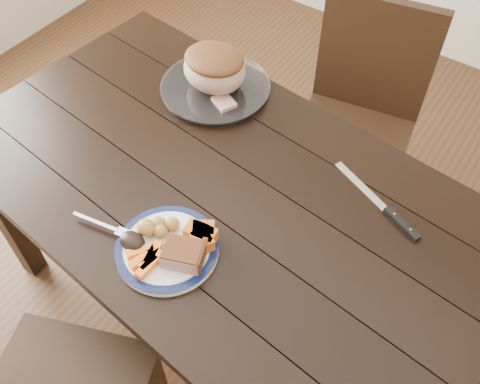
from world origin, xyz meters
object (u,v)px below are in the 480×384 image
Objects in this scene: fork at (107,227)px; roast_joint at (215,70)px; carving_knife at (391,214)px; dining_table at (221,206)px; pork_slice at (183,255)px; chair_far at (359,112)px; serving_platter at (215,88)px; dinner_plate at (167,249)px.

roast_joint reaches higher than fork.
roast_joint reaches higher than carving_knife.
dining_table is 0.48m from carving_knife.
fork is (-0.23, -0.04, -0.02)m from pork_slice.
chair_far is 9.59× the size of pork_slice.
roast_joint is (-0.35, -0.42, 0.31)m from chair_far.
chair_far is 0.60m from serving_platter.
carving_knife is at bearing -11.51° from serving_platter.
roast_joint reaches higher than dinner_plate.
pork_slice reaches higher than carving_knife.
pork_slice reaches higher than dining_table.
dinner_plate is 0.07m from pork_slice.
dining_table is 0.76m from chair_far.
chair_far is 1.03m from pork_slice.
serving_platter is (-0.35, -0.42, 0.23)m from chair_far.
pork_slice is at bearing 77.87° from chair_far.
carving_knife is at bearing 110.25° from chair_far.
roast_joint is at bearing 0.00° from serving_platter.
serving_platter is 0.08m from roast_joint.
chair_far is 2.68× the size of serving_platter.
serving_platter is (-0.25, 0.32, 0.10)m from dining_table.
dinner_plate is at bearing 3.35° from fork.
fork is at bearing -170.84° from pork_slice.
fork is at bearing -117.51° from dining_table.
pork_slice is at bearing -1.36° from fork.
pork_slice is 0.55× the size of fork.
roast_joint is at bearing 119.64° from pork_slice.
chair_far is at bearing 65.75° from fork.
dining_table is 4.85× the size of serving_platter.
pork_slice reaches higher than serving_platter.
carving_knife is (0.58, 0.47, -0.01)m from fork.
dinner_plate is 0.60m from carving_knife.
carving_knife is at bearing -11.51° from roast_joint.
dinner_plate is (0.02, -0.25, 0.10)m from dining_table.
carving_knife is (0.43, 0.18, 0.10)m from dining_table.
dinner_plate is (-0.08, -0.99, 0.23)m from chair_far.
dinner_plate is at bearing 74.48° from chair_far.
pork_slice is 0.56m from carving_knife.
serving_platter is 1.95× the size of fork.
carving_knife is at bearing 22.37° from dining_table.
dinner_plate is 0.63m from roast_joint.
dining_table is at bearing 93.49° from dinner_plate.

